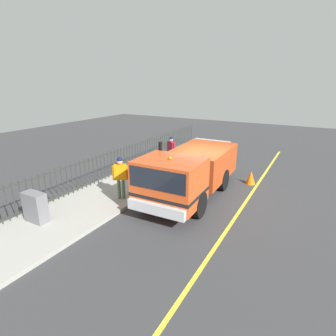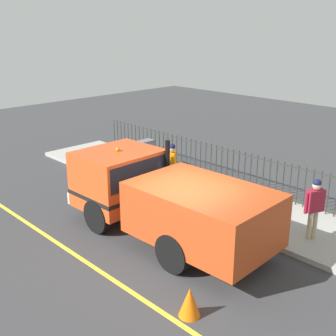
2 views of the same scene
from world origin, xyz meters
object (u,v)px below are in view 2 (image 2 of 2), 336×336
at_px(traffic_cone, 190,302).
at_px(work_truck, 157,194).
at_px(pedestrian_distant, 315,203).
at_px(utility_cabinet, 144,153).
at_px(worker_standing, 172,163).

bearing_deg(traffic_cone, work_truck, 57.20).
xyz_separation_m(pedestrian_distant, utility_cabinet, (0.94, 7.73, -0.51)).
xyz_separation_m(worker_standing, traffic_cone, (-4.10, -4.59, -0.89)).
relative_size(pedestrian_distant, traffic_cone, 2.64).
relative_size(work_truck, utility_cabinet, 5.93).
distance_m(work_truck, utility_cabinet, 5.75).
bearing_deg(worker_standing, traffic_cone, 12.69).
xyz_separation_m(utility_cabinet, traffic_cone, (-5.41, -7.48, -0.34)).
bearing_deg(work_truck, pedestrian_distant, -52.75).
bearing_deg(worker_standing, work_truck, 1.06).
xyz_separation_m(pedestrian_distant, traffic_cone, (-4.47, 0.24, -0.85)).
distance_m(work_truck, traffic_cone, 3.63).
bearing_deg(utility_cabinet, work_truck, -127.75).
xyz_separation_m(work_truck, pedestrian_distant, (2.56, -3.21, -0.04)).
bearing_deg(worker_standing, utility_cabinet, -149.83).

